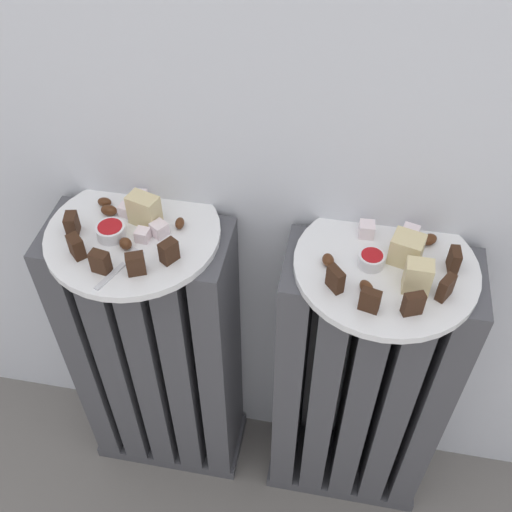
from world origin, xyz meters
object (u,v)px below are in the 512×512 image
(fork, at_px, (122,266))
(jam_bowl_left, at_px, (111,231))
(radiator_left, at_px, (158,359))
(radiator_right, at_px, (358,390))
(plate_right, at_px, (386,267))
(plate_left, at_px, (133,234))
(jam_bowl_right, at_px, (371,259))

(fork, bearing_deg, jam_bowl_left, 121.97)
(radiator_left, xyz_separation_m, fork, (0.01, -0.08, 0.35))
(radiator_right, bearing_deg, plate_right, 0.00)
(radiator_right, relative_size, plate_left, 2.40)
(plate_right, distance_m, jam_bowl_right, 0.03)
(jam_bowl_right, bearing_deg, jam_bowl_left, -178.32)
(radiator_right, xyz_separation_m, jam_bowl_left, (-0.42, -0.02, 0.36))
(plate_left, relative_size, fork, 3.01)
(radiator_left, distance_m, plate_right, 0.52)
(radiator_left, height_order, fork, fork)
(jam_bowl_right, height_order, fork, jam_bowl_right)
(radiator_left, relative_size, radiator_right, 1.00)
(radiator_right, xyz_separation_m, plate_left, (-0.39, 0.00, 0.34))
(jam_bowl_left, bearing_deg, radiator_right, 2.36)
(radiator_left, bearing_deg, plate_left, 0.00)
(radiator_right, distance_m, plate_left, 0.52)
(jam_bowl_left, distance_m, jam_bowl_right, 0.40)
(plate_right, relative_size, jam_bowl_left, 6.01)
(plate_right, bearing_deg, plate_left, 180.00)
(jam_bowl_right, bearing_deg, plate_right, 13.76)
(radiator_left, distance_m, jam_bowl_right, 0.52)
(fork, bearing_deg, radiator_right, 11.25)
(radiator_right, bearing_deg, jam_bowl_right, -166.24)
(fork, bearing_deg, plate_right, 11.25)
(plate_left, distance_m, fork, 0.08)
(jam_bowl_right, distance_m, fork, 0.37)
(plate_left, relative_size, jam_bowl_right, 7.08)
(plate_left, distance_m, jam_bowl_left, 0.04)
(radiator_right, distance_m, jam_bowl_right, 0.36)
(radiator_left, xyz_separation_m, radiator_right, (0.39, 0.00, 0.00))
(radiator_right, height_order, jam_bowl_left, jam_bowl_left)
(plate_right, relative_size, fork, 3.01)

